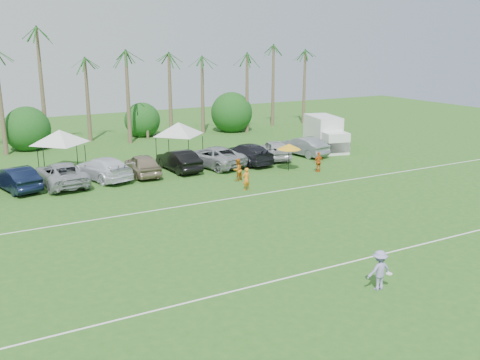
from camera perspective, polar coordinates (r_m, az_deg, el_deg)
ground at (r=22.74m, az=8.14°, el=-12.12°), size 120.00×120.00×0.00m
field_lines at (r=28.95m, az=-1.38°, el=-5.91°), size 80.00×12.10×0.01m
palm_tree_4 at (r=54.80m, az=-20.25°, el=11.01°), size 2.40×2.40×8.90m
palm_tree_5 at (r=55.52m, az=-16.17°, el=12.27°), size 2.40×2.40×9.90m
palm_tree_6 at (r=56.52m, az=-12.18°, el=13.42°), size 2.40×2.40×10.90m
palm_tree_7 at (r=57.80m, az=-8.31°, el=14.46°), size 2.40×2.40×11.90m
palm_tree_8 at (r=59.81m, az=-3.64°, el=12.11°), size 2.40×2.40×8.90m
palm_tree_9 at (r=62.07m, az=0.64°, el=13.04°), size 2.40×2.40×9.90m
palm_tree_10 at (r=64.65m, az=4.62°, el=13.83°), size 2.40×2.40×10.90m
palm_tree_11 at (r=66.91m, az=7.60°, el=14.51°), size 2.40×2.40×11.90m
bush_tree_1 at (r=56.09m, az=-21.91°, el=5.06°), size 4.00×4.00×4.00m
bush_tree_2 at (r=58.68m, az=-10.20°, el=6.28°), size 4.00×4.00×4.00m
bush_tree_3 at (r=62.54m, az=-1.44°, el=7.02°), size 4.00×4.00×4.00m
sideline_player_a at (r=37.20m, az=0.66°, el=0.10°), size 0.65×0.49×1.61m
sideline_player_b at (r=39.74m, az=-0.26°, el=1.11°), size 0.96×0.84×1.68m
sideline_player_c at (r=42.89m, az=8.39°, el=1.91°), size 0.94×0.40×1.60m
box_truck at (r=51.89m, az=9.15°, el=5.07°), size 3.61×6.36×3.09m
canopy_tent_left at (r=44.68m, az=-18.75°, el=5.09°), size 4.78×4.78×3.87m
canopy_tent_right at (r=46.60m, az=-6.59°, el=6.13°), size 4.76×4.76×3.86m
market_umbrella at (r=42.79m, az=5.26°, el=3.57°), size 1.97×1.97×2.19m
frisbee_player at (r=23.42m, az=14.63°, el=-9.29°), size 1.16×0.71×1.74m
parked_car_1 at (r=40.38m, az=-22.80°, el=0.16°), size 3.03×5.41×1.69m
parked_car_2 at (r=40.57m, az=-18.52°, el=0.62°), size 3.11×6.21×1.69m
parked_car_3 at (r=41.43m, az=-14.46°, el=1.20°), size 3.91×6.25×1.69m
parked_car_4 at (r=42.05m, az=-10.37°, el=1.63°), size 2.25×5.05×1.69m
parked_car_5 at (r=43.11m, az=-6.56°, el=2.10°), size 2.15×5.24×1.69m
parked_car_6 at (r=44.29m, az=-2.90°, el=2.52°), size 4.30×6.59×1.69m
parked_car_7 at (r=45.46m, az=0.69°, el=2.86°), size 2.87×6.00×1.69m
parked_car_8 at (r=47.26m, az=3.72°, el=3.29°), size 3.28×5.31×1.69m
parked_car_9 at (r=48.96m, az=6.72°, el=3.62°), size 2.61×5.35×1.69m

